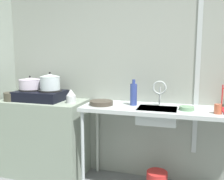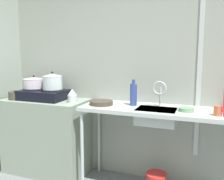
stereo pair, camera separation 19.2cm
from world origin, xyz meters
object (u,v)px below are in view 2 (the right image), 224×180
(pot_on_left_burner, at_px, (34,83))
(cup_by_rack, at_px, (218,111))
(percolator, at_px, (72,96))
(small_bowl_on_drainboard, at_px, (186,109))
(pot_on_right_burner, at_px, (53,81))
(stove, at_px, (44,94))
(bottle_by_sink, at_px, (133,94))
(sink_basin, at_px, (156,116))
(faucet, at_px, (160,90))
(pot_beside_stove, at_px, (17,95))
(frying_pan, at_px, (101,103))

(pot_on_left_burner, height_order, cup_by_rack, pot_on_left_burner)
(percolator, height_order, small_bowl_on_drainboard, percolator)
(pot_on_right_burner, relative_size, small_bowl_on_drainboard, 1.59)
(pot_on_left_burner, relative_size, cup_by_rack, 2.94)
(stove, height_order, cup_by_rack, stove)
(pot_on_left_burner, xyz_separation_m, bottle_by_sink, (1.26, 0.04, -0.08))
(small_bowl_on_drainboard, bearing_deg, cup_by_rack, -14.85)
(sink_basin, xyz_separation_m, cup_by_rack, (0.57, -0.07, 0.12))
(sink_basin, height_order, bottle_by_sink, bottle_by_sink)
(faucet, xyz_separation_m, bottle_by_sink, (-0.27, -0.04, -0.06))
(faucet, xyz_separation_m, small_bowl_on_drainboard, (0.28, -0.12, -0.16))
(stove, relative_size, pot_on_left_burner, 2.13)
(pot_beside_stove, xyz_separation_m, sink_basin, (1.70, 0.07, -0.13))
(stove, relative_size, pot_on_right_burner, 2.43)
(stove, height_order, frying_pan, stove)
(percolator, relative_size, small_bowl_on_drainboard, 1.07)
(small_bowl_on_drainboard, bearing_deg, frying_pan, -179.84)
(pot_on_right_burner, xyz_separation_m, sink_basin, (1.25, -0.04, -0.30))
(pot_beside_stove, relative_size, percolator, 1.21)
(pot_on_left_burner, relative_size, small_bowl_on_drainboard, 1.81)
(pot_on_left_burner, distance_m, pot_on_right_burner, 0.27)
(faucet, distance_m, small_bowl_on_drainboard, 0.35)
(percolator, height_order, sink_basin, percolator)
(pot_on_left_burner, xyz_separation_m, pot_beside_stove, (-0.18, -0.11, -0.15))
(small_bowl_on_drainboard, bearing_deg, pot_on_left_burner, 178.74)
(pot_beside_stove, bearing_deg, faucet, 6.46)
(pot_on_right_burner, height_order, small_bowl_on_drainboard, pot_on_right_burner)
(percolator, height_order, frying_pan, percolator)
(percolator, relative_size, sink_basin, 0.40)
(pot_on_left_burner, bearing_deg, small_bowl_on_drainboard, -1.26)
(sink_basin, height_order, frying_pan, frying_pan)
(percolator, xyz_separation_m, small_bowl_on_drainboard, (1.26, -0.01, -0.06))
(stove, relative_size, sink_basin, 1.43)
(pot_on_left_burner, bearing_deg, pot_on_right_burner, -0.00)
(pot_on_right_burner, distance_m, sink_basin, 1.29)
(pot_on_right_burner, height_order, frying_pan, pot_on_right_burner)
(cup_by_rack, height_order, bottle_by_sink, bottle_by_sink)
(percolator, xyz_separation_m, bottle_by_sink, (0.70, 0.08, 0.05))
(pot_beside_stove, height_order, bottle_by_sink, bottle_by_sink)
(pot_on_right_burner, bearing_deg, faucet, 3.65)
(frying_pan, height_order, small_bowl_on_drainboard, frying_pan)
(pot_on_left_burner, xyz_separation_m, faucet, (1.53, 0.08, -0.02))
(stove, bearing_deg, sink_basin, -1.71)
(small_bowl_on_drainboard, bearing_deg, faucet, 156.98)
(sink_basin, bearing_deg, frying_pan, -179.90)
(stove, xyz_separation_m, bottle_by_sink, (1.12, 0.04, 0.06))
(stove, relative_size, bottle_by_sink, 2.00)
(percolator, distance_m, faucet, 0.99)
(small_bowl_on_drainboard, bearing_deg, stove, 178.64)
(pot_on_right_burner, relative_size, frying_pan, 0.90)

